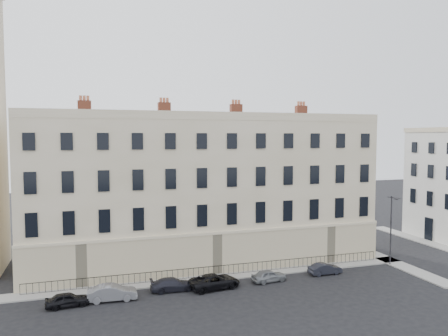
{
  "coord_description": "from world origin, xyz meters",
  "views": [
    {
      "loc": [
        -17.89,
        -33.95,
        13.39
      ],
      "look_at": [
        -4.03,
        10.0,
        10.1
      ],
      "focal_mm": 35.0,
      "sensor_mm": 36.0,
      "label": 1
    }
  ],
  "objects_px": {
    "car_c": "(173,284)",
    "car_e": "(269,276)",
    "car_a": "(68,300)",
    "streetlamp": "(391,227)",
    "car_b": "(112,293)",
    "car_d": "(215,281)",
    "car_f": "(325,269)"
  },
  "relations": [
    {
      "from": "car_b",
      "to": "car_f",
      "type": "bearing_deg",
      "value": -84.47
    },
    {
      "from": "car_d",
      "to": "car_e",
      "type": "xyz_separation_m",
      "value": [
        5.3,
        0.2,
        -0.07
      ]
    },
    {
      "from": "car_a",
      "to": "car_d",
      "type": "bearing_deg",
      "value": -93.13
    },
    {
      "from": "streetlamp",
      "to": "car_b",
      "type": "bearing_deg",
      "value": 162.91
    },
    {
      "from": "car_c",
      "to": "car_d",
      "type": "distance_m",
      "value": 3.7
    },
    {
      "from": "car_d",
      "to": "streetlamp",
      "type": "xyz_separation_m",
      "value": [
        19.46,
        1.17,
        3.4
      ]
    },
    {
      "from": "car_c",
      "to": "car_d",
      "type": "relative_size",
      "value": 0.85
    },
    {
      "from": "car_a",
      "to": "car_d",
      "type": "distance_m",
      "value": 12.26
    },
    {
      "from": "car_c",
      "to": "streetlamp",
      "type": "bearing_deg",
      "value": -87.18
    },
    {
      "from": "car_a",
      "to": "car_c",
      "type": "relative_size",
      "value": 0.86
    },
    {
      "from": "car_d",
      "to": "streetlamp",
      "type": "height_order",
      "value": "streetlamp"
    },
    {
      "from": "car_c",
      "to": "streetlamp",
      "type": "xyz_separation_m",
      "value": [
        23.12,
        0.63,
        3.48
      ]
    },
    {
      "from": "car_b",
      "to": "car_e",
      "type": "height_order",
      "value": "car_b"
    },
    {
      "from": "car_a",
      "to": "car_c",
      "type": "distance_m",
      "value": 8.65
    },
    {
      "from": "car_a",
      "to": "car_c",
      "type": "bearing_deg",
      "value": -88.54
    },
    {
      "from": "car_a",
      "to": "car_c",
      "type": "height_order",
      "value": "car_a"
    },
    {
      "from": "streetlamp",
      "to": "car_d",
      "type": "bearing_deg",
      "value": 163.52
    },
    {
      "from": "car_a",
      "to": "car_f",
      "type": "height_order",
      "value": "car_a"
    },
    {
      "from": "car_b",
      "to": "car_c",
      "type": "height_order",
      "value": "car_b"
    },
    {
      "from": "car_c",
      "to": "car_e",
      "type": "xyz_separation_m",
      "value": [
        8.96,
        -0.34,
        -0.0
      ]
    },
    {
      "from": "car_c",
      "to": "car_f",
      "type": "distance_m",
      "value": 15.04
    },
    {
      "from": "car_c",
      "to": "car_d",
      "type": "height_order",
      "value": "car_d"
    },
    {
      "from": "car_e",
      "to": "streetlamp",
      "type": "xyz_separation_m",
      "value": [
        14.17,
        0.97,
        3.48
      ]
    },
    {
      "from": "car_c",
      "to": "car_a",
      "type": "bearing_deg",
      "value": 98.3
    },
    {
      "from": "car_b",
      "to": "car_c",
      "type": "relative_size",
      "value": 1.03
    },
    {
      "from": "car_b",
      "to": "streetlamp",
      "type": "distance_m",
      "value": 28.5
    },
    {
      "from": "car_c",
      "to": "car_e",
      "type": "bearing_deg",
      "value": -90.9
    },
    {
      "from": "car_e",
      "to": "streetlamp",
      "type": "bearing_deg",
      "value": -93.36
    },
    {
      "from": "car_d",
      "to": "streetlamp",
      "type": "distance_m",
      "value": 19.79
    },
    {
      "from": "car_a",
      "to": "car_d",
      "type": "xyz_separation_m",
      "value": [
        12.25,
        0.52,
        0.07
      ]
    },
    {
      "from": "car_b",
      "to": "streetlamp",
      "type": "relative_size",
      "value": 0.55
    },
    {
      "from": "car_b",
      "to": "car_d",
      "type": "xyz_separation_m",
      "value": [
        8.8,
        0.22,
        -0.02
      ]
    }
  ]
}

